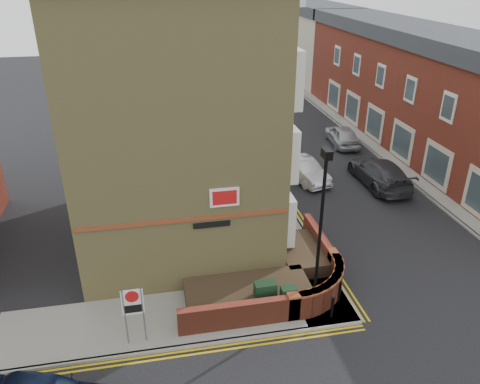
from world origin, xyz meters
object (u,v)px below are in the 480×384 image
object	(u,v)px
lamppost	(320,231)
zone_sign	(133,306)
silver_car_near	(304,170)
utility_cabinet_large	(265,296)

from	to	relation	value
lamppost	zone_sign	size ratio (longest dim) A/B	2.86
zone_sign	silver_car_near	size ratio (longest dim) A/B	0.54
zone_sign	silver_car_near	bearing A→B (deg)	50.48
lamppost	zone_sign	bearing A→B (deg)	-173.93
lamppost	zone_sign	distance (m)	6.85
lamppost	silver_car_near	xyz separation A→B (m)	(3.23, 11.22, -2.67)
lamppost	utility_cabinet_large	bearing A→B (deg)	176.99
lamppost	zone_sign	world-z (taller)	lamppost
utility_cabinet_large	zone_sign	size ratio (longest dim) A/B	0.55
zone_sign	silver_car_near	xyz separation A→B (m)	(9.83, 11.92, -0.97)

